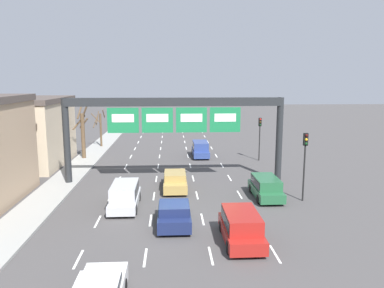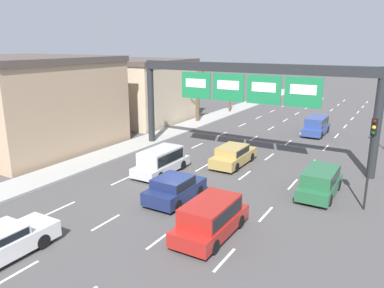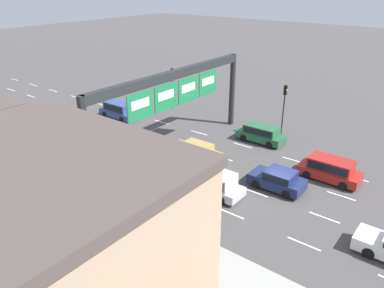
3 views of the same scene
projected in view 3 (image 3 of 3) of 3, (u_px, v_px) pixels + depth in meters
ground_plane at (278, 188)px, 27.40m from camera, size 220.00×220.00×0.00m
sidewalk_left at (200, 258)px, 20.40m from camera, size 2.80×110.00×0.15m
lane_dashes at (146, 142)px, 34.97m from camera, size 10.02×67.00×0.01m
sign_gantry at (175, 90)px, 30.64m from camera, size 18.66×0.70×7.29m
car_gold at (195, 151)px, 31.40m from camera, size 1.87×4.71×1.48m
suv_red at (330, 168)px, 28.14m from camera, size 1.98×4.54×1.72m
suv_green at (261, 133)px, 34.81m from camera, size 1.86×4.44×1.59m
suv_blue at (119, 109)px, 40.75m from camera, size 1.82×4.56×1.77m
suv_silver at (212, 181)px, 26.43m from camera, size 1.88×4.67×1.72m
car_navy at (278, 179)px, 26.99m from camera, size 1.99×3.93×1.46m
traffic_light_near_gantry at (285, 100)px, 35.07m from camera, size 0.30×0.35×5.02m
traffic_light_mid_block at (172, 80)px, 42.96m from camera, size 0.30×0.35×4.71m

